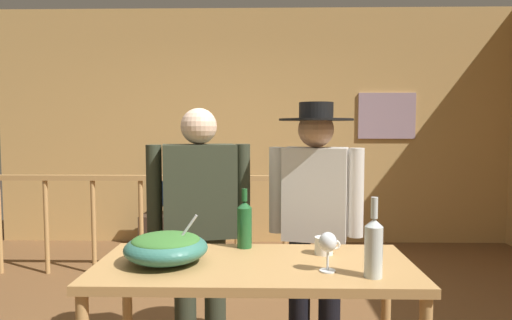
{
  "coord_description": "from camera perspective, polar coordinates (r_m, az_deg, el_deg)",
  "views": [
    {
      "loc": [
        0.15,
        -2.61,
        1.42
      ],
      "look_at": [
        0.1,
        -0.31,
        1.26
      ],
      "focal_mm": 31.41,
      "sensor_mm": 36.0,
      "label": 1
    }
  ],
  "objects": [
    {
      "name": "tv_console",
      "position": [
        5.43,
        -9.57,
        -8.9
      ],
      "size": [
        0.9,
        0.4,
        0.4
      ],
      "primitive_type": "cube",
      "color": "#38281E",
      "rests_on": "ground_plane"
    },
    {
      "name": "wine_bottle_clear",
      "position": [
        1.9,
        14.75,
        -10.54
      ],
      "size": [
        0.07,
        0.07,
        0.33
      ],
      "color": "silver",
      "rests_on": "serving_table"
    },
    {
      "name": "flat_screen_tv",
      "position": [
        5.31,
        -9.69,
        -4.06
      ],
      "size": [
        0.61,
        0.12,
        0.45
      ],
      "color": "black",
      "rests_on": "tv_console"
    },
    {
      "name": "stair_railing",
      "position": [
        4.37,
        -8.38,
        -6.3
      ],
      "size": [
        3.79,
        0.1,
        1.02
      ],
      "color": "#B2844C",
      "rests_on": "ground_plane"
    },
    {
      "name": "salad_bowl",
      "position": [
        2.08,
        -11.38,
        -10.75
      ],
      "size": [
        0.37,
        0.37,
        0.22
      ],
      "color": "#337060",
      "rests_on": "serving_table"
    },
    {
      "name": "person_standing_right",
      "position": [
        2.68,
        7.54,
        -6.58
      ],
      "size": [
        0.54,
        0.43,
        1.57
      ],
      "rotation": [
        0.0,
        0.0,
        2.91
      ],
      "color": "black",
      "rests_on": "ground_plane"
    },
    {
      "name": "back_wall",
      "position": [
        5.54,
        -0.28,
        4.22
      ],
      "size": [
        6.31,
        0.1,
        2.86
      ],
      "primitive_type": "cube",
      "color": "tan",
      "rests_on": "ground_plane"
    },
    {
      "name": "serving_table",
      "position": [
        2.09,
        -0.2,
        -15.33
      ],
      "size": [
        1.42,
        0.64,
        0.82
      ],
      "color": "#B2844C",
      "rests_on": "ground_plane"
    },
    {
      "name": "person_standing_left",
      "position": [
        2.7,
        -7.19,
        -6.88
      ],
      "size": [
        0.6,
        0.31,
        1.54
      ],
      "rotation": [
        0.0,
        0.0,
        3.37
      ],
      "color": "#2D3323",
      "rests_on": "ground_plane"
    },
    {
      "name": "mug_white",
      "position": [
        2.2,
        8.69,
        -10.72
      ],
      "size": [
        0.12,
        0.09,
        0.08
      ],
      "color": "white",
      "rests_on": "serving_table"
    },
    {
      "name": "framed_picture",
      "position": [
        5.68,
        16.31,
        5.42
      ],
      "size": [
        0.69,
        0.03,
        0.55
      ],
      "primitive_type": "cube",
      "color": "#A88C9B"
    },
    {
      "name": "wine_bottle_green",
      "position": [
        2.27,
        -1.47,
        -8.06
      ],
      "size": [
        0.07,
        0.07,
        0.3
      ],
      "color": "#1E5628",
      "rests_on": "serving_table"
    },
    {
      "name": "wine_glass",
      "position": [
        1.93,
        9.14,
        -10.5
      ],
      "size": [
        0.08,
        0.08,
        0.17
      ],
      "color": "silver",
      "rests_on": "serving_table"
    }
  ]
}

